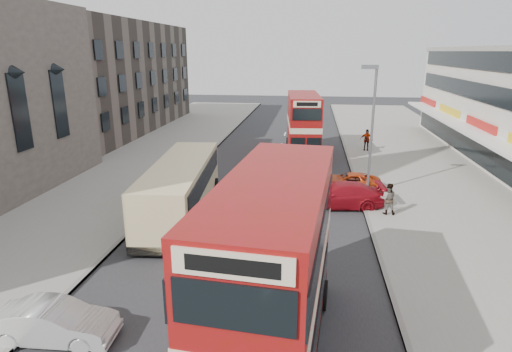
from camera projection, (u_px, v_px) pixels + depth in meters
The scene contains 16 objects.
road_surface at pixel (269, 181), 30.08m from camera, with size 12.00×90.00×0.01m, color #28282B.
pavement_right at pixel (445, 187), 28.56m from camera, with size 12.00×90.00×0.15m, color gray.
pavement_left at pixel (109, 174), 31.56m from camera, with size 12.00×90.00×0.15m, color gray.
kerb_left at pixel (185, 177), 30.82m from camera, with size 0.20×90.00×0.16m, color gray.
kerb_right at pixel (356, 184), 29.30m from camera, with size 0.20×90.00×0.16m, color gray.
brick_terrace at pixel (93, 77), 48.23m from camera, with size 14.00×28.00×12.00m, color #66594C.
street_lamp at pixel (371, 121), 26.00m from camera, with size 1.00×0.20×8.12m.
bus_main at pixel (274, 270), 12.15m from camera, with size 3.50×10.09×5.45m.
bus_second at pixel (303, 124), 37.12m from camera, with size 3.30×9.42×5.15m.
coach at pixel (181, 187), 23.40m from camera, with size 3.69×10.98×2.85m.
car_left_front at pixel (55, 323), 13.41m from camera, with size 1.37×3.94×1.30m, color silver.
car_right_a at pixel (339, 195), 24.95m from camera, with size 2.08×5.13×1.49m, color #A1101C.
car_right_b at pixel (350, 181), 28.28m from camera, with size 1.83×3.97×1.10m, color #D34415.
pedestrian_near at pixel (388, 198), 23.47m from camera, with size 0.67×0.45×1.81m, color gray.
pedestrian_far at pixel (366, 140), 38.66m from camera, with size 1.13×0.47×1.93m, color gray.
cyclist at pixel (318, 164), 31.42m from camera, with size 0.73×1.56×2.26m.
Camera 1 is at (2.85, -8.60, 8.92)m, focal length 29.70 mm.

